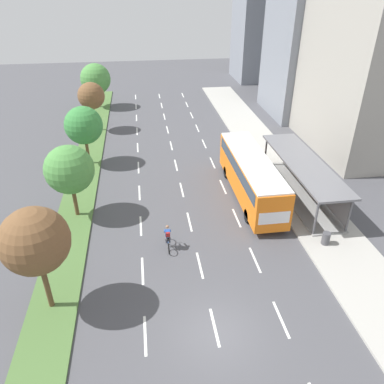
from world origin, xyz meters
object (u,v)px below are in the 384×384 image
at_px(bus_shelter, 305,175).
at_px(trash_bin, 326,238).
at_px(median_tree_nearest, 35,241).
at_px(median_tree_fifth, 96,79).
at_px(median_tree_second, 69,170).
at_px(bus, 251,173).
at_px(median_tree_third, 84,125).
at_px(cyclist, 168,238).
at_px(median_tree_fourth, 91,96).

relative_size(bus_shelter, trash_bin, 13.65).
xyz_separation_m(median_tree_nearest, median_tree_fifth, (-0.06, 35.28, -0.58)).
bearing_deg(median_tree_second, bus, 3.95).
distance_m(bus_shelter, median_tree_third, 19.58).
xyz_separation_m(bus, cyclist, (-7.03, -5.66, -1.28)).
bearing_deg(median_tree_fourth, median_tree_second, -89.75).
bearing_deg(bus_shelter, median_tree_nearest, -152.61).
bearing_deg(median_tree_third, trash_bin, -41.77).
height_order(bus_shelter, trash_bin, bus_shelter).
relative_size(cyclist, median_tree_nearest, 0.30).
relative_size(median_tree_fourth, trash_bin, 6.33).
xyz_separation_m(median_tree_second, median_tree_fifth, (-0.35, 26.46, 0.02)).
xyz_separation_m(bus, trash_bin, (3.20, -6.85, -1.49)).
xyz_separation_m(bus, median_tree_second, (-13.34, -0.92, 1.73)).
bearing_deg(trash_bin, median_tree_third, 138.23).
bearing_deg(median_tree_third, median_tree_fifth, 91.19).
relative_size(median_tree_second, trash_bin, 6.36).
distance_m(cyclist, median_tree_fifth, 32.04).
height_order(bus, median_tree_third, median_tree_third).
bearing_deg(cyclist, median_tree_nearest, -148.24).
height_order(median_tree_nearest, median_tree_fifth, median_tree_nearest).
height_order(bus_shelter, median_tree_nearest, median_tree_nearest).
distance_m(bus, median_tree_fourth, 21.53).
bearing_deg(trash_bin, median_tree_second, 160.27).
distance_m(bus_shelter, median_tree_fifth, 31.67).
bearing_deg(median_tree_nearest, median_tree_fifth, 90.10).
relative_size(median_tree_third, median_tree_fourth, 1.00).
height_order(bus_shelter, median_tree_fifth, median_tree_fifth).
xyz_separation_m(bus, median_tree_fifth, (-13.69, 25.54, 1.75)).
bearing_deg(bus_shelter, median_tree_fifth, 124.65).
relative_size(median_tree_third, trash_bin, 6.37).
bearing_deg(trash_bin, cyclist, 173.31).
relative_size(bus, median_tree_second, 2.09).
height_order(median_tree_third, median_tree_fourth, median_tree_third).
height_order(cyclist, median_tree_fifth, median_tree_fifth).
distance_m(median_tree_fourth, trash_bin, 29.05).
height_order(bus_shelter, median_tree_second, median_tree_second).
relative_size(bus, median_tree_third, 2.09).
xyz_separation_m(median_tree_fifth, trash_bin, (16.89, -32.40, -3.25)).
bearing_deg(trash_bin, median_tree_nearest, -170.26).
height_order(cyclist, median_tree_second, median_tree_second).
distance_m(median_tree_third, median_tree_fifth, 17.65).
xyz_separation_m(bus_shelter, cyclist, (-11.31, -5.19, -1.08)).
distance_m(bus, median_tree_nearest, 16.91).
xyz_separation_m(bus_shelter, median_tree_third, (-17.60, 8.36, 1.95)).
bearing_deg(median_tree_fourth, trash_bin, -54.82).
height_order(median_tree_nearest, trash_bin, median_tree_nearest).
bearing_deg(trash_bin, bus_shelter, 80.42).
height_order(median_tree_fourth, median_tree_fifth, median_tree_fifth).
bearing_deg(bus_shelter, cyclist, -155.33).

